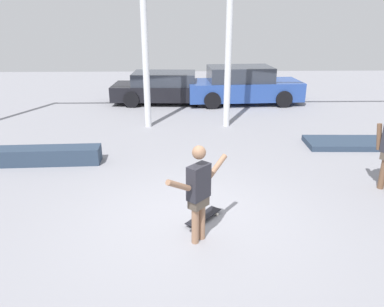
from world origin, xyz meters
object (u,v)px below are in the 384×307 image
object	(u,v)px
manual_pad	(358,143)
skateboard	(203,217)
grind_box	(49,156)
parked_car_black	(168,88)
parked_car_blue	(243,86)
skateboarder	(199,190)

from	to	relation	value
manual_pad	skateboard	bearing A→B (deg)	-139.32
grind_box	parked_car_black	xyz separation A→B (m)	(2.64, 6.51, 0.39)
manual_pad	parked_car_blue	xyz separation A→B (m)	(-2.37, 5.28, 0.62)
grind_box	parked_car_blue	distance (m)	8.51
skateboarder	grind_box	world-z (taller)	skateboarder
skateboarder	skateboard	world-z (taller)	skateboarder
skateboard	manual_pad	world-z (taller)	manual_pad
grind_box	skateboarder	bearing A→B (deg)	-44.25
skateboard	parked_car_blue	distance (m)	9.35
manual_pad	parked_car_blue	bearing A→B (deg)	114.16
manual_pad	parked_car_blue	distance (m)	5.83
skateboard	parked_car_black	distance (m)	9.32
manual_pad	parked_car_blue	size ratio (longest dim) A/B	0.61
grind_box	parked_car_black	bearing A→B (deg)	67.89
parked_car_black	skateboarder	bearing A→B (deg)	-82.60
grind_box	skateboard	bearing A→B (deg)	-37.52
skateboarder	manual_pad	xyz separation A→B (m)	(4.55, 4.44, -0.82)
manual_pad	parked_car_black	xyz separation A→B (m)	(-5.36, 5.44, 0.52)
skateboard	parked_car_black	size ratio (longest dim) A/B	0.16
skateboard	skateboarder	bearing A→B (deg)	-150.99
parked_car_black	parked_car_blue	size ratio (longest dim) A/B	0.99
skateboarder	parked_car_blue	xyz separation A→B (m)	(2.18, 9.72, -0.20)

